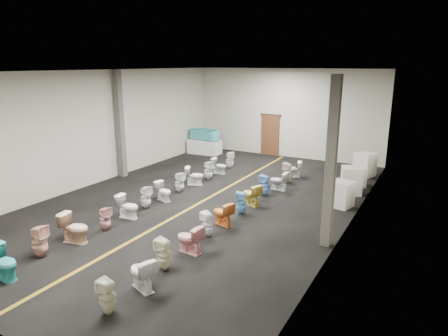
{
  "coord_description": "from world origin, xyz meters",
  "views": [
    {
      "loc": [
        7.13,
        -11.47,
        4.75
      ],
      "look_at": [
        0.24,
        1.0,
        0.99
      ],
      "focal_mm": 32.0,
      "sensor_mm": 36.0,
      "label": 1
    }
  ],
  "objects_px": {
    "toilet_left_8": "(195,176)",
    "toilet_left_9": "(208,170)",
    "toilet_right_0": "(108,297)",
    "toilet_right_1": "(142,273)",
    "toilet_right_3": "(189,239)",
    "toilet_right_5": "(223,213)",
    "toilet_right_7": "(251,194)",
    "appliance_crate_d": "(365,165)",
    "toilet_right_2": "(164,254)",
    "toilet_left_0": "(4,262)",
    "toilet_left_4": "(128,207)",
    "toilet_right_8": "(265,185)",
    "toilet_right_9": "(279,181)",
    "bathtub": "(204,134)",
    "toilet_left_2": "(75,228)",
    "toilet_right_6": "(242,203)",
    "appliance_crate_b": "(351,181)",
    "toilet_left_11": "(230,160)",
    "appliance_crate_a": "(341,194)",
    "toilet_left_5": "(146,197)",
    "toilet_left_1": "(39,241)",
    "toilet_right_11": "(293,169)",
    "toilet_right_4": "(207,224)",
    "display_table": "(205,147)",
    "toilet_left_3": "(105,219)",
    "toilet_right_10": "(288,173)",
    "toilet_left_7": "(179,182)",
    "appliance_crate_c": "(357,176)",
    "toilet_left_6": "(164,191)"
  },
  "relations": [
    {
      "from": "toilet_right_9",
      "to": "toilet_right_0",
      "type": "bearing_deg",
      "value": 2.82
    },
    {
      "from": "appliance_crate_a",
      "to": "toilet_right_4",
      "type": "xyz_separation_m",
      "value": [
        -2.73,
        -4.28,
        -0.08
      ]
    },
    {
      "from": "toilet_left_5",
      "to": "toilet_right_8",
      "type": "relative_size",
      "value": 0.96
    },
    {
      "from": "toilet_left_8",
      "to": "toilet_left_9",
      "type": "distance_m",
      "value": 0.88
    },
    {
      "from": "toilet_left_6",
      "to": "toilet_left_7",
      "type": "relative_size",
      "value": 0.87
    },
    {
      "from": "toilet_right_1",
      "to": "toilet_right_10",
      "type": "xyz_separation_m",
      "value": [
        -0.03,
        9.09,
        0.04
      ]
    },
    {
      "from": "toilet_right_0",
      "to": "toilet_right_1",
      "type": "xyz_separation_m",
      "value": [
        -0.0,
        1.01,
        0.01
      ]
    },
    {
      "from": "toilet_right_7",
      "to": "appliance_crate_d",
      "type": "bearing_deg",
      "value": 177.93
    },
    {
      "from": "appliance_crate_d",
      "to": "toilet_right_10",
      "type": "relative_size",
      "value": 1.25
    },
    {
      "from": "toilet_left_1",
      "to": "toilet_left_11",
      "type": "xyz_separation_m",
      "value": [
        0.03,
        10.07,
        -0.03
      ]
    },
    {
      "from": "toilet_right_2",
      "to": "toilet_right_4",
      "type": "xyz_separation_m",
      "value": [
        -0.08,
        2.1,
        -0.03
      ]
    },
    {
      "from": "bathtub",
      "to": "toilet_left_11",
      "type": "height_order",
      "value": "bathtub"
    },
    {
      "from": "bathtub",
      "to": "toilet_left_0",
      "type": "distance_m",
      "value": 13.55
    },
    {
      "from": "toilet_left_6",
      "to": "toilet_right_4",
      "type": "bearing_deg",
      "value": -108.23
    },
    {
      "from": "toilet_right_3",
      "to": "toilet_right_5",
      "type": "bearing_deg",
      "value": -169.56
    },
    {
      "from": "toilet_left_11",
      "to": "toilet_left_1",
      "type": "bearing_deg",
      "value": 168.45
    },
    {
      "from": "toilet_left_0",
      "to": "toilet_right_0",
      "type": "relative_size",
      "value": 1.08
    },
    {
      "from": "toilet_right_0",
      "to": "toilet_right_10",
      "type": "xyz_separation_m",
      "value": [
        -0.03,
        10.1,
        0.05
      ]
    },
    {
      "from": "appliance_crate_b",
      "to": "toilet_left_2",
      "type": "relative_size",
      "value": 1.22
    },
    {
      "from": "toilet_right_3",
      "to": "appliance_crate_b",
      "type": "bearing_deg",
      "value": 165.76
    },
    {
      "from": "toilet_left_2",
      "to": "toilet_left_5",
      "type": "bearing_deg",
      "value": -10.69
    },
    {
      "from": "toilet_left_4",
      "to": "toilet_right_8",
      "type": "height_order",
      "value": "toilet_right_8"
    },
    {
      "from": "toilet_right_2",
      "to": "toilet_right_0",
      "type": "bearing_deg",
      "value": 1.37
    },
    {
      "from": "toilet_right_7",
      "to": "toilet_right_9",
      "type": "xyz_separation_m",
      "value": [
        0.2,
        2.07,
        -0.02
      ]
    },
    {
      "from": "display_table",
      "to": "toilet_left_0",
      "type": "relative_size",
      "value": 2.17
    },
    {
      "from": "toilet_right_3",
      "to": "toilet_right_5",
      "type": "distance_m",
      "value": 2.02
    },
    {
      "from": "appliance_crate_b",
      "to": "toilet_left_11",
      "type": "distance_m",
      "value": 5.84
    },
    {
      "from": "appliance_crate_a",
      "to": "toilet_left_5",
      "type": "height_order",
      "value": "appliance_crate_a"
    },
    {
      "from": "appliance_crate_d",
      "to": "toilet_left_0",
      "type": "bearing_deg",
      "value": -113.55
    },
    {
      "from": "appliance_crate_d",
      "to": "toilet_left_11",
      "type": "height_order",
      "value": "appliance_crate_d"
    },
    {
      "from": "toilet_right_11",
      "to": "toilet_left_0",
      "type": "bearing_deg",
      "value": -37.5
    },
    {
      "from": "toilet_right_1",
      "to": "toilet_right_6",
      "type": "relative_size",
      "value": 1.0
    },
    {
      "from": "toilet_left_4",
      "to": "toilet_right_0",
      "type": "xyz_separation_m",
      "value": [
        3.1,
        -4.01,
        -0.0
      ]
    },
    {
      "from": "toilet_right_2",
      "to": "toilet_right_4",
      "type": "distance_m",
      "value": 2.1
    },
    {
      "from": "toilet_right_9",
      "to": "toilet_left_7",
      "type": "bearing_deg",
      "value": -53.62
    },
    {
      "from": "toilet_left_3",
      "to": "toilet_right_6",
      "type": "height_order",
      "value": "toilet_right_6"
    },
    {
      "from": "toilet_left_5",
      "to": "toilet_right_6",
      "type": "distance_m",
      "value": 3.24
    },
    {
      "from": "appliance_crate_c",
      "to": "toilet_left_3",
      "type": "bearing_deg",
      "value": -124.38
    },
    {
      "from": "toilet_right_3",
      "to": "toilet_right_7",
      "type": "bearing_deg",
      "value": -171.91
    },
    {
      "from": "toilet_left_2",
      "to": "toilet_right_6",
      "type": "height_order",
      "value": "toilet_left_2"
    },
    {
      "from": "toilet_left_11",
      "to": "toilet_right_10",
      "type": "height_order",
      "value": "toilet_right_10"
    },
    {
      "from": "toilet_left_3",
      "to": "toilet_right_8",
      "type": "height_order",
      "value": "toilet_right_8"
    },
    {
      "from": "toilet_right_3",
      "to": "toilet_right_6",
      "type": "bearing_deg",
      "value": -172.9
    },
    {
      "from": "toilet_right_3",
      "to": "appliance_crate_a",
      "type": "bearing_deg",
      "value": 160.34
    },
    {
      "from": "toilet_left_4",
      "to": "toilet_right_4",
      "type": "bearing_deg",
      "value": -94.54
    },
    {
      "from": "toilet_right_3",
      "to": "toilet_right_9",
      "type": "xyz_separation_m",
      "value": [
        0.08,
        6.07,
        -0.02
      ]
    },
    {
      "from": "appliance_crate_a",
      "to": "toilet_right_5",
      "type": "distance_m",
      "value": 4.33
    },
    {
      "from": "toilet_left_8",
      "to": "appliance_crate_b",
      "type": "bearing_deg",
      "value": -96.45
    },
    {
      "from": "toilet_left_1",
      "to": "toilet_right_11",
      "type": "relative_size",
      "value": 1.2
    },
    {
      "from": "toilet_right_2",
      "to": "toilet_right_9",
      "type": "bearing_deg",
      "value": 177.29
    }
  ]
}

